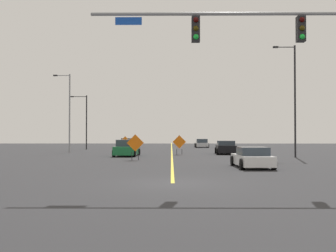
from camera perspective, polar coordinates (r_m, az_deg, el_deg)
The scene contains 14 objects.
ground at distance 16.88m, azimuth 0.66°, elevation -8.02°, with size 143.85×143.85×0.00m, color #2D2D30.
road_centre_stripe at distance 56.75m, azimuth 0.52°, elevation -3.19°, with size 0.16×79.91×0.01m.
traffic_signal_assembly at distance 17.96m, azimuth 18.24°, elevation 10.53°, with size 13.12×0.44×7.48m.
street_lamp_near_left at distance 55.18m, azimuth -11.53°, elevation 0.96°, with size 2.26×0.24×7.17m.
street_lamp_far_right at distance 37.40m, azimuth 17.16°, elevation 4.01°, with size 1.98×0.24×9.82m.
street_lamp_near_right at distance 45.63m, azimuth -13.76°, elevation 2.26°, with size 1.88×0.24×8.58m.
construction_sign_right_lane at distance 45.11m, azimuth -6.02°, elevation -2.27°, with size 1.10×0.06×1.80m.
construction_sign_median_far at distance 31.88m, azimuth -4.60°, elevation -2.52°, with size 1.34×0.06×2.01m.
construction_sign_left_lane at distance 40.38m, azimuth 1.59°, elevation -2.34°, with size 1.33×0.11×1.92m.
car_silver_near at distance 62.56m, azimuth 4.73°, elevation -2.43°, with size 2.02×3.88×1.30m.
car_green_distant at distance 37.84m, azimuth -5.77°, elevation -3.12°, with size 2.26×4.24×1.51m.
car_white_far at distance 25.19m, azimuth 11.69°, elevation -4.40°, with size 2.10×4.49×1.25m.
car_black_approaching at distance 41.89m, azimuth 8.09°, elevation -3.02°, with size 2.25×4.23×1.36m.
car_red_passing at distance 60.00m, azimuth -5.61°, elevation -2.43°, with size 2.28×3.92×1.43m.
Camera 1 is at (-0.06, -16.76, 2.02)m, focal length 43.58 mm.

